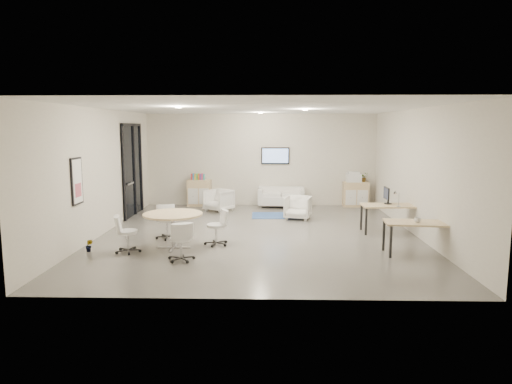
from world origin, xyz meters
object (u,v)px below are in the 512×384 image
object	(u,v)px
armchair_left	(219,199)
round_table	(173,217)
loveseat	(281,198)
desk_rear	(389,208)
sideboard_right	(356,194)
armchair_right	(298,207)
desk_front	(417,225)
sideboard_left	(199,193)

from	to	relation	value
armchair_left	round_table	world-z (taller)	round_table
loveseat	desk_rear	bearing A→B (deg)	-51.11
desk_rear	sideboard_right	bearing A→B (deg)	89.83
armchair_left	armchair_right	size ratio (longest dim) A/B	1.03
loveseat	round_table	world-z (taller)	round_table
round_table	armchair_right	bearing A→B (deg)	48.60
round_table	desk_rear	bearing A→B (deg)	17.97
armchair_right	round_table	distance (m)	4.61
armchair_right	desk_rear	xyz separation A→B (m)	(2.26, -1.73, 0.28)
armchair_right	desk_front	bearing A→B (deg)	-44.88
desk_rear	round_table	distance (m)	5.57
desk_front	armchair_right	bearing A→B (deg)	126.98
loveseat	armchair_left	xyz separation A→B (m)	(-2.09, -0.84, 0.07)
desk_rear	desk_front	distance (m)	2.07
armchair_right	desk_rear	distance (m)	2.86
sideboard_right	armchair_left	bearing A→B (deg)	-167.84
loveseat	armchair_right	distance (m)	2.14
desk_rear	desk_front	size ratio (longest dim) A/B	1.00
sideboard_right	round_table	bearing A→B (deg)	-132.27
armchair_right	desk_rear	bearing A→B (deg)	-23.70
desk_front	round_table	world-z (taller)	round_table
sideboard_left	sideboard_right	world-z (taller)	sideboard_left
armchair_left	sideboard_right	bearing A→B (deg)	47.52
desk_rear	desk_front	xyz separation A→B (m)	(0.06, -2.06, -0.02)
armchair_left	armchair_right	bearing A→B (deg)	8.75
desk_front	sideboard_left	bearing A→B (deg)	138.43
loveseat	armchair_right	world-z (taller)	armchair_right
sideboard_right	armchair_right	size ratio (longest dim) A/B	1.14
sideboard_right	round_table	world-z (taller)	sideboard_right
armchair_left	desk_rear	bearing A→B (deg)	3.31
armchair_right	desk_front	distance (m)	4.45
armchair_right	desk_front	world-z (taller)	armchair_right
sideboard_left	sideboard_right	size ratio (longest dim) A/B	1.06
armchair_left	desk_front	xyz separation A→B (m)	(4.83, -5.05, 0.25)
desk_rear	round_table	size ratio (longest dim) A/B	1.07
sideboard_left	desk_front	size ratio (longest dim) A/B	0.64
sideboard_left	armchair_left	size ratio (longest dim) A/B	1.17
sideboard_right	armchair_right	distance (m)	3.12
round_table	sideboard_left	bearing A→B (deg)	92.61
desk_rear	loveseat	bearing A→B (deg)	123.34
sideboard_right	armchair_right	xyz separation A→B (m)	(-2.15, -2.26, -0.05)
armchair_right	desk_front	size ratio (longest dim) A/B	0.53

